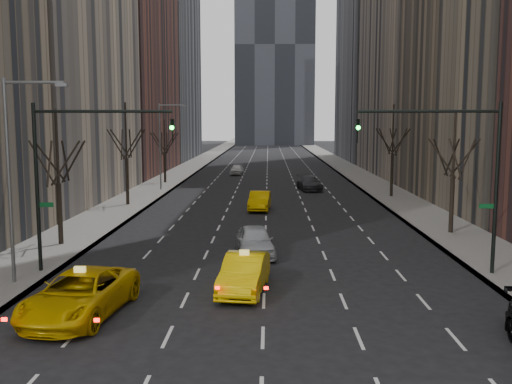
{
  "coord_description": "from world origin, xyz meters",
  "views": [
    {
      "loc": [
        0.17,
        -14.58,
        7.29
      ],
      "look_at": [
        -0.49,
        15.92,
        3.5
      ],
      "focal_mm": 40.0,
      "sensor_mm": 36.0,
      "label": 1
    }
  ],
  "objects": [
    {
      "name": "streetlight_far",
      "position": [
        -10.84,
        45.0,
        5.62
      ],
      "size": [
        2.83,
        0.22,
        9.0
      ],
      "color": "slate",
      "rests_on": "ground"
    },
    {
      "name": "far_suv_grey",
      "position": [
        4.54,
        45.86,
        0.76
      ],
      "size": [
        2.78,
        5.45,
        1.51
      ],
      "primitive_type": "imported",
      "rotation": [
        0.0,
        0.0,
        0.13
      ],
      "color": "#2F2F34",
      "rests_on": "ground"
    },
    {
      "name": "bld_left_far",
      "position": [
        -21.5,
        66.0,
        22.0
      ],
      "size": [
        14.0,
        28.0,
        44.0
      ],
      "primitive_type": "cube",
      "color": "brown",
      "rests_on": "ground"
    },
    {
      "name": "tree_lw_d",
      "position": [
        -12.0,
        52.0,
        3.56
      ],
      "size": [
        3.36,
        3.5,
        7.36
      ],
      "color": "black",
      "rests_on": "ground"
    },
    {
      "name": "far_taxi",
      "position": [
        -0.53,
        32.05,
        0.77
      ],
      "size": [
        1.93,
        4.78,
        1.54
      ],
      "primitive_type": "imported",
      "rotation": [
        0.0,
        0.0,
        -0.06
      ],
      "color": "#E6B004",
      "rests_on": "ground"
    },
    {
      "name": "tree_rw_b",
      "position": [
        12.0,
        22.0,
        3.72
      ],
      "size": [
        3.36,
        3.5,
        7.82
      ],
      "color": "black",
      "rests_on": "ground"
    },
    {
      "name": "tree_rw_c",
      "position": [
        12.0,
        40.0,
        4.04
      ],
      "size": [
        3.36,
        3.5,
        8.74
      ],
      "color": "black",
      "rests_on": "ground"
    },
    {
      "name": "bld_left_deep",
      "position": [
        -21.5,
        96.0,
        30.0
      ],
      "size": [
        14.0,
        30.0,
        60.0
      ],
      "primitive_type": "cube",
      "color": "slate",
      "rests_on": "ground"
    },
    {
      "name": "taxi_sedan",
      "position": [
        -0.85,
        9.28,
        0.8
      ],
      "size": [
        2.25,
        5.03,
        1.6
      ],
      "primitive_type": "imported",
      "rotation": [
        0.0,
        0.0,
        -0.12
      ],
      "color": "yellow",
      "rests_on": "ground"
    },
    {
      "name": "sidewalk_right",
      "position": [
        12.25,
        70.0,
        0.07
      ],
      "size": [
        4.5,
        320.0,
        0.15
      ],
      "primitive_type": "cube",
      "color": "slate",
      "rests_on": "ground"
    },
    {
      "name": "tree_lw_c",
      "position": [
        -12.0,
        34.0,
        4.04
      ],
      "size": [
        3.36,
        3.5,
        8.74
      ],
      "color": "black",
      "rests_on": "ground"
    },
    {
      "name": "traffic_mast_right",
      "position": [
        9.11,
        12.0,
        5.49
      ],
      "size": [
        6.69,
        0.39,
        8.0
      ],
      "color": "black",
      "rests_on": "ground"
    },
    {
      "name": "far_car_white",
      "position": [
        -4.16,
        63.48,
        0.72
      ],
      "size": [
        1.89,
        4.31,
        1.44
      ],
      "primitive_type": "imported",
      "rotation": [
        0.0,
        0.0,
        -0.04
      ],
      "color": "white",
      "rests_on": "ground"
    },
    {
      "name": "silver_sedan_ahead",
      "position": [
        -0.54,
        15.95,
        0.81
      ],
      "size": [
        2.47,
        4.93,
        1.61
      ],
      "primitive_type": "imported",
      "rotation": [
        0.0,
        0.0,
        0.12
      ],
      "color": "#ACAFB4",
      "rests_on": "ground"
    },
    {
      "name": "taxi_suv",
      "position": [
        -6.88,
        5.98,
        0.85
      ],
      "size": [
        3.56,
        6.4,
        1.69
      ],
      "primitive_type": "imported",
      "rotation": [
        0.0,
        0.0,
        -0.13
      ],
      "color": "#D6A704",
      "rests_on": "ground"
    },
    {
      "name": "sidewalk_left",
      "position": [
        -12.25,
        70.0,
        0.07
      ],
      "size": [
        4.5,
        320.0,
        0.15
      ],
      "primitive_type": "cube",
      "color": "slate",
      "rests_on": "ground"
    },
    {
      "name": "bld_right_deep",
      "position": [
        21.5,
        95.0,
        29.0
      ],
      "size": [
        14.0,
        30.0,
        58.0
      ],
      "primitive_type": "cube",
      "color": "slate",
      "rests_on": "ground"
    },
    {
      "name": "traffic_mast_left",
      "position": [
        -9.11,
        12.0,
        5.49
      ],
      "size": [
        6.69,
        0.39,
        8.0
      ],
      "color": "black",
      "rests_on": "ground"
    },
    {
      "name": "streetlight_near",
      "position": [
        -10.84,
        10.0,
        5.62
      ],
      "size": [
        2.83,
        0.22,
        9.0
      ],
      "color": "slate",
      "rests_on": "ground"
    },
    {
      "name": "tree_lw_b",
      "position": [
        -12.0,
        18.0,
        3.72
      ],
      "size": [
        3.36,
        3.5,
        7.82
      ],
      "color": "black",
      "rests_on": "ground"
    }
  ]
}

